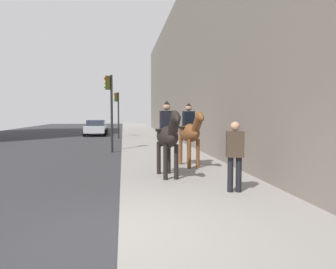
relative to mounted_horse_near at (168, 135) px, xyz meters
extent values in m
cube|color=gray|center=(-4.10, -0.59, -1.31)|extent=(120.00, 3.97, 0.12)
ellipsoid|color=black|center=(0.08, 0.01, -0.04)|extent=(1.55, 0.71, 0.66)
cylinder|color=black|center=(-0.35, -0.20, -0.75)|extent=(0.13, 0.13, 1.01)
cylinder|color=black|center=(-0.38, 0.12, -0.75)|extent=(0.13, 0.13, 1.01)
cylinder|color=black|center=(0.54, -0.11, -0.75)|extent=(0.13, 0.13, 1.01)
cylinder|color=black|center=(0.51, 0.21, -0.75)|extent=(0.13, 0.13, 1.01)
cylinder|color=black|center=(-0.69, -0.07, 0.30)|extent=(0.66, 0.34, 0.68)
ellipsoid|color=black|center=(-0.90, -0.09, 0.55)|extent=(0.64, 0.28, 0.49)
cylinder|color=black|center=(0.79, 0.08, -0.14)|extent=(0.29, 0.13, 0.55)
cube|color=black|center=(0.13, 0.01, 0.14)|extent=(0.50, 0.64, 0.08)
cube|color=black|center=(0.13, 0.01, 0.45)|extent=(0.32, 0.41, 0.55)
sphere|color=tan|center=(0.13, 0.01, 0.85)|extent=(0.22, 0.22, 0.22)
cone|color=black|center=(0.13, 0.01, 0.97)|extent=(0.22, 0.22, 0.10)
ellipsoid|color=brown|center=(1.80, -1.03, -0.04)|extent=(1.57, 0.78, 0.66)
cylinder|color=brown|center=(1.38, -1.26, -0.75)|extent=(0.13, 0.13, 1.01)
cylinder|color=brown|center=(1.33, -0.94, -0.75)|extent=(0.13, 0.13, 1.01)
cylinder|color=brown|center=(2.27, -1.12, -0.75)|extent=(0.13, 0.13, 1.01)
cylinder|color=brown|center=(2.22, -0.81, -0.75)|extent=(0.13, 0.13, 1.01)
cylinder|color=brown|center=(1.03, -1.15, 0.31)|extent=(0.67, 0.37, 0.68)
ellipsoid|color=brown|center=(0.83, -1.18, 0.55)|extent=(0.65, 0.31, 0.49)
cylinder|color=black|center=(2.50, -0.93, -0.14)|extent=(0.29, 0.14, 0.55)
cube|color=black|center=(1.85, -1.03, 0.14)|extent=(0.53, 0.66, 0.08)
cube|color=black|center=(1.85, -1.03, 0.45)|extent=(0.33, 0.42, 0.55)
sphere|color=tan|center=(1.85, -1.03, 0.85)|extent=(0.22, 0.22, 0.22)
cone|color=black|center=(1.85, -1.03, 0.97)|extent=(0.23, 0.23, 0.10)
cylinder|color=black|center=(-1.97, -1.24, -0.83)|extent=(0.14, 0.14, 0.85)
cylinder|color=black|center=(-2.00, -1.44, -0.83)|extent=(0.14, 0.14, 0.85)
cube|color=#3F3326|center=(-1.98, -1.34, -0.09)|extent=(0.32, 0.44, 0.62)
sphere|color=tan|center=(-1.98, -1.34, 0.34)|extent=(0.22, 0.22, 0.22)
cube|color=#B7BABF|center=(20.12, 3.81, -0.75)|extent=(3.97, 1.80, 0.60)
cube|color=#262D38|center=(20.36, 3.81, -0.19)|extent=(1.83, 1.58, 0.52)
cylinder|color=black|center=(18.89, 2.92, -1.05)|extent=(0.64, 0.22, 0.64)
cylinder|color=black|center=(18.89, 4.71, -1.05)|extent=(0.64, 0.22, 0.64)
cylinder|color=black|center=(21.35, 2.91, -1.05)|extent=(0.64, 0.22, 0.64)
cylinder|color=black|center=(21.35, 4.71, -1.05)|extent=(0.64, 0.22, 0.64)
cylinder|color=black|center=(7.18, 1.88, 0.63)|extent=(0.12, 0.12, 4.00)
cube|color=#2D280C|center=(7.18, 2.06, 2.23)|extent=(0.20, 0.24, 0.70)
sphere|color=red|center=(7.18, 2.19, 2.45)|extent=(0.14, 0.14, 0.14)
sphere|color=orange|center=(7.18, 2.19, 2.23)|extent=(0.14, 0.14, 0.14)
sphere|color=green|center=(7.18, 2.19, 2.01)|extent=(0.14, 0.14, 0.14)
cylinder|color=black|center=(16.66, 1.68, 0.52)|extent=(0.12, 0.12, 3.78)
cube|color=#2D280C|center=(16.66, 1.86, 2.01)|extent=(0.20, 0.24, 0.70)
sphere|color=red|center=(16.66, 1.99, 2.23)|extent=(0.14, 0.14, 0.14)
sphere|color=orange|center=(16.66, 1.99, 2.01)|extent=(0.14, 0.14, 0.14)
sphere|color=green|center=(16.66, 1.99, 1.79)|extent=(0.14, 0.14, 0.14)
camera|label=1|loc=(-8.99, 1.31, 0.63)|focal=32.88mm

